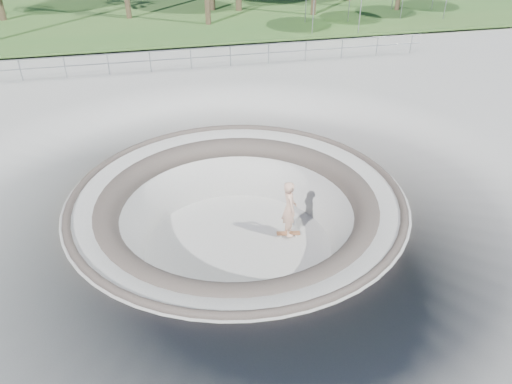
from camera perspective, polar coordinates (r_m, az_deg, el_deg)
ground at (r=15.29m, az=-2.19°, el=-0.39°), size 180.00×180.00×0.00m
skate_bowl at (r=16.34m, az=-2.06°, el=-5.82°), size 14.00×14.00×4.10m
distant_hills at (r=71.79m, az=-8.15°, el=19.38°), size 103.20×45.00×28.60m
safety_railing at (r=25.93m, az=-7.45°, el=14.89°), size 25.00×0.06×1.03m
skateboard at (r=16.79m, az=3.72°, el=-4.75°), size 0.81×0.36×0.08m
skater at (r=16.21m, az=3.84°, el=-1.90°), size 0.49×0.73×1.97m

